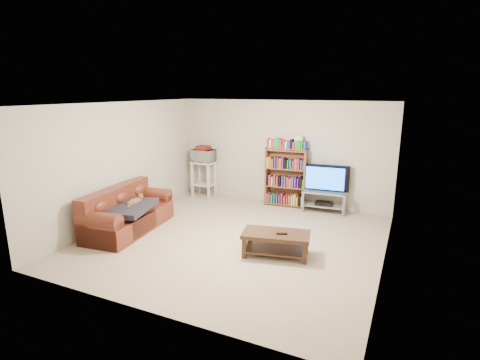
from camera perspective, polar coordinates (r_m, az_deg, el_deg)
The scene contains 19 objects.
floor at distance 6.84m, azimuth -0.66°, elevation -8.97°, with size 5.00×5.00×0.00m, color #BFA98E.
ceiling at distance 6.32m, azimuth -0.72°, elevation 11.55°, with size 5.00×5.00×0.00m, color white.
wall_back at distance 8.76m, azimuth 6.41°, elevation 4.15°, with size 5.00×5.00×0.00m, color beige.
wall_front at distance 4.44m, azimuth -14.82°, elevation -5.63°, with size 5.00×5.00×0.00m, color beige.
wall_left at distance 7.86m, azimuth -17.37°, elevation 2.53°, with size 5.00×5.00×0.00m, color beige.
wall_right at distance 5.88m, azimuth 21.89°, elevation -1.46°, with size 5.00×5.00×0.00m, color beige.
sofa at distance 7.50m, azimuth -16.98°, elevation -5.11°, with size 1.06×2.02×0.83m.
blanket at distance 7.23m, azimuth -16.55°, elevation -4.07°, with size 0.75×0.97×0.10m, color #222028.
cat at distance 7.36m, azimuth -15.81°, elevation -3.24°, with size 0.21×0.53×0.16m, color brown, non-canonical shape.
coffee_table at distance 6.14m, azimuth 5.50°, elevation -9.03°, with size 1.16×0.75×0.39m.
remote at distance 6.03m, azimuth 6.40°, elevation -8.13°, with size 0.18×0.05×0.02m, color black.
tv_stand at distance 8.41m, azimuth 12.73°, elevation -2.67°, with size 0.96×0.49×0.46m.
television at distance 8.30m, azimuth 12.89°, elevation 0.22°, with size 1.00×0.13×0.58m, color black.
dvd_player at distance 8.45m, azimuth 12.69°, elevation -3.49°, with size 0.37×0.26×0.06m, color black.
bookshelf at distance 8.61m, azimuth 7.00°, elevation 0.57°, with size 0.96×0.36×1.36m.
shelf_clutter at distance 8.46m, azimuth 7.82°, elevation 5.57°, with size 0.69×0.25×0.28m.
microwave_stand at distance 9.40m, azimuth -5.55°, elevation 0.90°, with size 0.57×0.43×0.89m.
microwave at distance 9.31m, azimuth -5.62°, elevation 3.73°, with size 0.55×0.37×0.30m, color silver.
game_boxes at distance 9.28m, azimuth -5.64°, elevation 4.80°, with size 0.32×0.28×0.05m, color maroon.
Camera 1 is at (2.73, -5.70, 2.63)m, focal length 28.00 mm.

